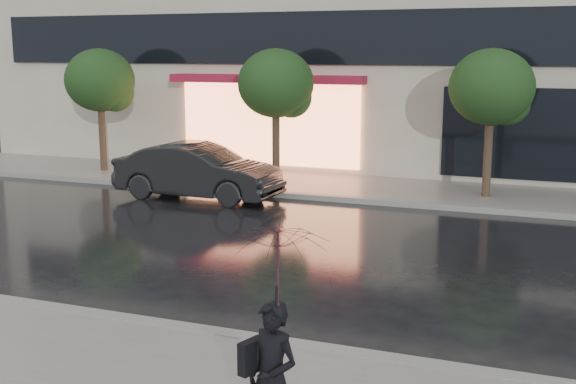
% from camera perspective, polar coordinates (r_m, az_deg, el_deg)
% --- Properties ---
extents(ground, '(120.00, 120.00, 0.00)m').
position_cam_1_polar(ground, '(11.27, -5.68, -9.35)').
color(ground, black).
rests_on(ground, ground).
extents(sidewalk_far, '(60.00, 3.50, 0.12)m').
position_cam_1_polar(sidewalk_far, '(20.61, 7.08, 0.23)').
color(sidewalk_far, slate).
rests_on(sidewalk_far, ground).
extents(curb_near, '(60.00, 0.25, 0.14)m').
position_cam_1_polar(curb_near, '(10.42, -8.18, -10.75)').
color(curb_near, gray).
rests_on(curb_near, ground).
extents(curb_far, '(60.00, 0.25, 0.14)m').
position_cam_1_polar(curb_far, '(18.94, 5.82, -0.68)').
color(curb_far, gray).
rests_on(curb_far, ground).
extents(tree_far_west, '(2.20, 2.20, 3.99)m').
position_cam_1_polar(tree_far_west, '(23.81, -14.48, 8.37)').
color(tree_far_west, '#33261C').
rests_on(tree_far_west, ground).
extents(tree_mid_west, '(2.20, 2.20, 3.99)m').
position_cam_1_polar(tree_mid_west, '(20.94, -0.79, 8.38)').
color(tree_mid_west, '#33261C').
rests_on(tree_mid_west, ground).
extents(tree_mid_east, '(2.20, 2.20, 3.99)m').
position_cam_1_polar(tree_mid_east, '(19.55, 15.95, 7.76)').
color(tree_mid_east, '#33261C').
rests_on(tree_mid_east, ground).
extents(parked_car, '(4.56, 1.72, 1.49)m').
position_cam_1_polar(parked_car, '(19.46, -7.12, 1.62)').
color(parked_car, black).
rests_on(parked_car, ground).
extents(pedestrian_with_umbrella, '(1.24, 1.25, 2.26)m').
position_cam_1_polar(pedestrian_with_umbrella, '(6.72, -1.03, -8.70)').
color(pedestrian_with_umbrella, black).
rests_on(pedestrian_with_umbrella, sidewalk_near).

